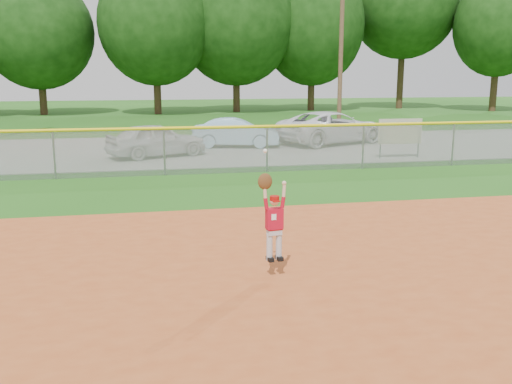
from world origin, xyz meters
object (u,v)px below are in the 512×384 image
Objects in this scene: car_blue at (236,133)px; ballplayer at (273,217)px; car_white_b at (332,127)px; sponsor_sign at (400,132)px; car_white_a at (156,140)px.

car_blue is 2.09× the size of ballplayer.
sponsor_sign reaches higher than car_white_b.
ballplayer reaches higher than sponsor_sign.
car_white_b is at bearing 102.70° from sponsor_sign.
ballplayer is (-6.45, -16.35, 0.25)m from car_white_b.
ballplayer reaches higher than car_blue.
car_white_b is at bearing -93.66° from car_white_a.
ballplayer reaches higher than car_white_a.
car_white_b is at bearing 68.47° from ballplayer.
car_blue is 4.50m from car_white_b.
ballplayer is at bearing 134.67° from car_white_b.
sponsor_sign is at bearing -115.53° from car_blue.
car_white_b reaches higher than car_white_a.
ballplayer is at bearing 164.12° from car_white_a.
sponsor_sign is (9.02, -2.17, 0.32)m from car_white_a.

